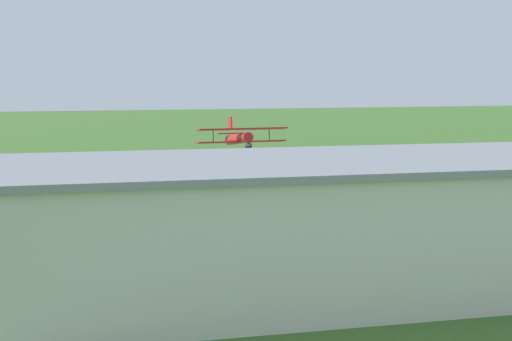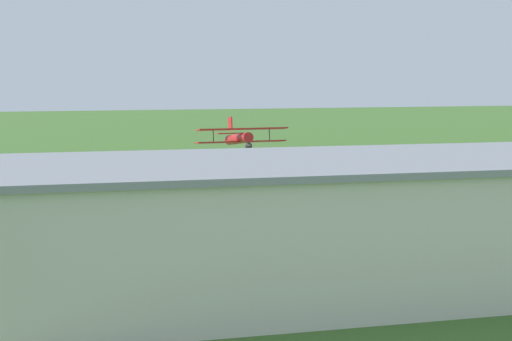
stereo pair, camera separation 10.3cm
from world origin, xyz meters
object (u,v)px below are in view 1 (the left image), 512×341
truck_flatbed_blue (496,203)px  person_beside_truck (48,225)px  hangar (348,223)px  person_watching_takeoff (37,237)px  person_by_parked_cars (30,230)px  biplane (239,138)px

truck_flatbed_blue → person_beside_truck: 35.37m
person_beside_truck → hangar: bearing=127.6°
hangar → person_beside_truck: 25.49m
hangar → person_watching_takeoff: size_ratio=26.33×
person_watching_takeoff → person_by_parked_cars: person_by_parked_cars is taller
hangar → person_by_parked_cars: size_ratio=25.10×
truck_flatbed_blue → person_by_parked_cars: truck_flatbed_blue is taller
truck_flatbed_blue → person_watching_takeoff: truck_flatbed_blue is taller
hangar → person_watching_takeoff: (16.41, -16.00, -2.91)m
truck_flatbed_blue → person_watching_takeoff: size_ratio=4.09×
person_beside_truck → person_watching_takeoff: (0.97, 4.09, -0.10)m
biplane → person_by_parked_cars: bearing=37.2°
hangar → truck_flatbed_blue: bearing=-140.9°
person_watching_takeoff → person_beside_truck: bearing=-103.3°
truck_flatbed_blue → biplane: bearing=-46.1°
hangar → person_by_parked_cars: bearing=-47.7°
hangar → truck_flatbed_blue: 25.44m
hangar → person_watching_takeoff: bearing=-44.3°
biplane → person_beside_truck: biplane is taller
hangar → person_beside_truck: bearing=-52.4°
hangar → person_beside_truck: (15.45, -20.08, -2.82)m
biplane → person_by_parked_cars: 25.26m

